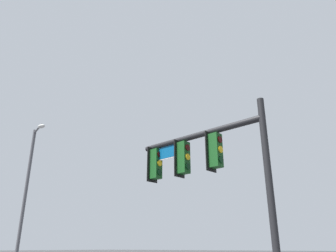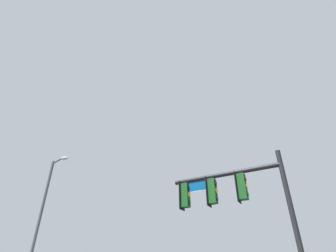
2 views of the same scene
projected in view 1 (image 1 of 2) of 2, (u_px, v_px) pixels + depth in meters
signal_pole_near at (203, 162)px, 10.62m from camera, size 4.92×0.81×5.98m
street_lamp at (27, 190)px, 17.79m from camera, size 1.87×0.75×8.27m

